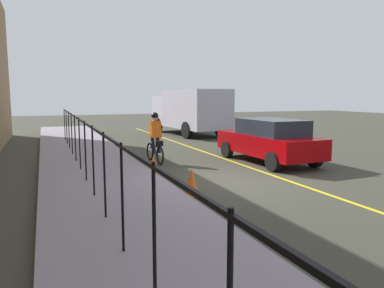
{
  "coord_description": "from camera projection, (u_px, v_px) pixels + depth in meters",
  "views": [
    {
      "loc": [
        -9.06,
        4.79,
        2.4
      ],
      "look_at": [
        0.89,
        0.78,
        1.0
      ],
      "focal_mm": 34.52,
      "sensor_mm": 36.0,
      "label": 1
    }
  ],
  "objects": [
    {
      "name": "ground_plane",
      "position": [
        229.0,
        181.0,
        10.42
      ],
      "size": [
        80.0,
        80.0,
        0.0
      ],
      "primitive_type": "plane",
      "color": "#39392D"
    },
    {
      "name": "lane_line_centre",
      "position": [
        277.0,
        177.0,
        11.02
      ],
      "size": [
        36.0,
        0.12,
        0.01
      ],
      "primitive_type": "cube",
      "color": "yellow",
      "rests_on": "ground"
    },
    {
      "name": "sidewalk",
      "position": [
        108.0,
        190.0,
        9.15
      ],
      "size": [
        40.0,
        3.2,
        0.15
      ],
      "primitive_type": "cube",
      "color": "gray",
      "rests_on": "ground"
    },
    {
      "name": "iron_fence",
      "position": [
        85.0,
        137.0,
        9.76
      ],
      "size": [
        19.74,
        0.04,
        1.6
      ],
      "color": "black",
      "rests_on": "sidewalk"
    },
    {
      "name": "cyclist_lead",
      "position": [
        155.0,
        138.0,
        13.24
      ],
      "size": [
        1.71,
        0.38,
        1.83
      ],
      "rotation": [
        0.0,
        0.0,
        0.07
      ],
      "color": "black",
      "rests_on": "ground"
    },
    {
      "name": "patrol_sedan",
      "position": [
        269.0,
        140.0,
        13.35
      ],
      "size": [
        4.46,
        2.05,
        1.58
      ],
      "rotation": [
        0.0,
        0.0,
        0.04
      ],
      "color": "#920307",
      "rests_on": "ground"
    },
    {
      "name": "box_truck_background",
      "position": [
        190.0,
        110.0,
        22.92
      ],
      "size": [
        6.91,
        3.08,
        2.78
      ],
      "rotation": [
        0.0,
        0.0,
        0.1
      ],
      "color": "#B6B2C4",
      "rests_on": "ground"
    },
    {
      "name": "traffic_cone_near",
      "position": [
        192.0,
        182.0,
        8.9
      ],
      "size": [
        0.36,
        0.36,
        0.68
      ],
      "primitive_type": "cone",
      "color": "orange",
      "rests_on": "ground"
    },
    {
      "name": "traffic_cone_far",
      "position": [
        153.0,
        163.0,
        12.05
      ],
      "size": [
        0.36,
        0.36,
        0.46
      ],
      "primitive_type": "cone",
      "color": "#E75903",
      "rests_on": "ground"
    }
  ]
}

